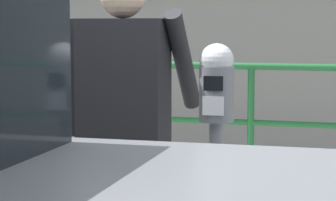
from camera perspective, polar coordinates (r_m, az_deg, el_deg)
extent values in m
cylinder|color=slate|center=(3.45, 3.90, 0.52)|extent=(0.17, 0.17, 0.27)
sphere|color=silver|center=(3.44, 3.92, 3.20)|extent=(0.17, 0.17, 0.17)
cube|color=black|center=(3.36, 3.64, 1.37)|extent=(0.09, 0.01, 0.07)
cube|color=white|center=(3.37, 3.63, -0.43)|extent=(0.10, 0.01, 0.09)
cube|color=black|center=(3.58, -3.60, 1.49)|extent=(0.44, 0.23, 0.63)
cylinder|color=black|center=(3.68, -7.44, 1.86)|extent=(0.09, 0.09, 0.60)
cylinder|color=black|center=(3.64, 1.21, 3.20)|extent=(0.10, 0.44, 0.53)
cylinder|color=#1E602D|center=(6.18, 6.68, 2.74)|extent=(24.00, 0.06, 0.06)
cylinder|color=#1E602D|center=(6.23, 6.62, -1.76)|extent=(24.00, 0.05, 0.05)
cylinder|color=#1E602D|center=(7.04, -13.02, -1.41)|extent=(0.06, 0.06, 1.09)
cylinder|color=#1E602D|center=(6.23, 6.62, -2.25)|extent=(0.06, 0.06, 1.09)
cube|color=gray|center=(8.03, 8.99, 6.16)|extent=(32.00, 0.50, 3.17)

